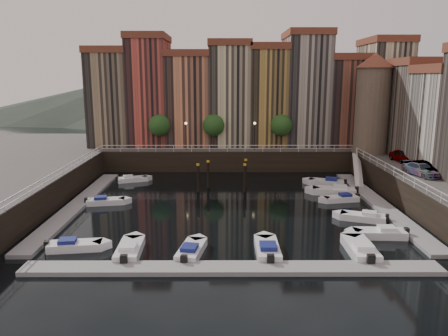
{
  "coord_description": "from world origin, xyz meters",
  "views": [
    {
      "loc": [
        -0.64,
        -46.05,
        13.58
      ],
      "look_at": [
        -0.5,
        4.0,
        3.12
      ],
      "focal_mm": 35.0,
      "sensor_mm": 36.0,
      "label": 1
    }
  ],
  "objects_px": {
    "boat_left_2": "(105,201)",
    "boat_left_4": "(132,179)",
    "boat_left_0": "(74,246)",
    "gangway": "(358,168)",
    "car_c": "(421,170)",
    "car_a": "(402,157)",
    "mooring_pilings": "(224,176)",
    "corner_tower": "(373,102)",
    "car_b": "(422,169)"
  },
  "relations": [
    {
      "from": "corner_tower",
      "to": "gangway",
      "type": "distance_m",
      "value": 9.86
    },
    {
      "from": "gangway",
      "to": "car_a",
      "type": "distance_m",
      "value": 5.55
    },
    {
      "from": "boat_left_2",
      "to": "car_a",
      "type": "height_order",
      "value": "car_a"
    },
    {
      "from": "gangway",
      "to": "mooring_pilings",
      "type": "height_order",
      "value": "gangway"
    },
    {
      "from": "car_b",
      "to": "car_c",
      "type": "height_order",
      "value": "car_b"
    },
    {
      "from": "mooring_pilings",
      "to": "car_c",
      "type": "relative_size",
      "value": 1.32
    },
    {
      "from": "corner_tower",
      "to": "boat_left_4",
      "type": "xyz_separation_m",
      "value": [
        -32.75,
        -4.28,
        -9.88
      ]
    },
    {
      "from": "boat_left_0",
      "to": "gangway",
      "type": "bearing_deg",
      "value": 30.58
    },
    {
      "from": "corner_tower",
      "to": "car_c",
      "type": "bearing_deg",
      "value": -86.67
    },
    {
      "from": "boat_left_0",
      "to": "boat_left_2",
      "type": "relative_size",
      "value": 1.04
    },
    {
      "from": "gangway",
      "to": "car_a",
      "type": "height_order",
      "value": "car_a"
    },
    {
      "from": "corner_tower",
      "to": "mooring_pilings",
      "type": "relative_size",
      "value": 2.22
    },
    {
      "from": "mooring_pilings",
      "to": "car_a",
      "type": "height_order",
      "value": "car_a"
    },
    {
      "from": "car_b",
      "to": "mooring_pilings",
      "type": "bearing_deg",
      "value": 146.67
    },
    {
      "from": "boat_left_4",
      "to": "car_a",
      "type": "relative_size",
      "value": 0.97
    },
    {
      "from": "corner_tower",
      "to": "car_c",
      "type": "xyz_separation_m",
      "value": [
        0.84,
        -14.47,
        -6.51
      ]
    },
    {
      "from": "boat_left_0",
      "to": "car_a",
      "type": "bearing_deg",
      "value": 24.17
    },
    {
      "from": "gangway",
      "to": "car_b",
      "type": "distance_m",
      "value": 10.44
    },
    {
      "from": "corner_tower",
      "to": "boat_left_0",
      "type": "xyz_separation_m",
      "value": [
        -32.59,
        -27.62,
        -9.85
      ]
    },
    {
      "from": "boat_left_4",
      "to": "car_c",
      "type": "bearing_deg",
      "value": -37.89
    },
    {
      "from": "corner_tower",
      "to": "boat_left_2",
      "type": "bearing_deg",
      "value": -156.15
    },
    {
      "from": "car_a",
      "to": "car_c",
      "type": "relative_size",
      "value": 0.91
    },
    {
      "from": "boat_left_0",
      "to": "corner_tower",
      "type": "bearing_deg",
      "value": 32.95
    },
    {
      "from": "mooring_pilings",
      "to": "car_b",
      "type": "height_order",
      "value": "car_b"
    },
    {
      "from": "mooring_pilings",
      "to": "boat_left_0",
      "type": "distance_m",
      "value": 22.81
    },
    {
      "from": "corner_tower",
      "to": "car_b",
      "type": "height_order",
      "value": "corner_tower"
    },
    {
      "from": "corner_tower",
      "to": "car_b",
      "type": "xyz_separation_m",
      "value": [
        1.13,
        -13.96,
        -6.46
      ]
    },
    {
      "from": "corner_tower",
      "to": "car_b",
      "type": "bearing_deg",
      "value": -85.38
    },
    {
      "from": "car_a",
      "to": "car_c",
      "type": "height_order",
      "value": "car_a"
    },
    {
      "from": "gangway",
      "to": "car_a",
      "type": "bearing_deg",
      "value": -21.61
    },
    {
      "from": "boat_left_2",
      "to": "boat_left_4",
      "type": "height_order",
      "value": "boat_left_2"
    },
    {
      "from": "gangway",
      "to": "boat_left_4",
      "type": "xyz_separation_m",
      "value": [
        -29.85,
        0.22,
        -1.6
      ]
    },
    {
      "from": "car_a",
      "to": "car_b",
      "type": "bearing_deg",
      "value": -101.65
    },
    {
      "from": "gangway",
      "to": "car_b",
      "type": "height_order",
      "value": "car_b"
    },
    {
      "from": "gangway",
      "to": "boat_left_4",
      "type": "height_order",
      "value": "gangway"
    },
    {
      "from": "mooring_pilings",
      "to": "boat_left_2",
      "type": "distance_m",
      "value": 14.6
    },
    {
      "from": "boat_left_2",
      "to": "car_b",
      "type": "relative_size",
      "value": 0.98
    },
    {
      "from": "boat_left_4",
      "to": "car_c",
      "type": "height_order",
      "value": "car_c"
    },
    {
      "from": "boat_left_4",
      "to": "car_a",
      "type": "xyz_separation_m",
      "value": [
        34.72,
        -2.15,
        3.41
      ]
    },
    {
      "from": "corner_tower",
      "to": "car_a",
      "type": "distance_m",
      "value": 9.33
    },
    {
      "from": "mooring_pilings",
      "to": "boat_left_2",
      "type": "height_order",
      "value": "mooring_pilings"
    },
    {
      "from": "gangway",
      "to": "boat_left_2",
      "type": "bearing_deg",
      "value": -161.38
    },
    {
      "from": "mooring_pilings",
      "to": "car_b",
      "type": "relative_size",
      "value": 1.4
    },
    {
      "from": "boat_left_0",
      "to": "car_c",
      "type": "bearing_deg",
      "value": 14.15
    },
    {
      "from": "gangway",
      "to": "boat_left_4",
      "type": "bearing_deg",
      "value": 179.58
    },
    {
      "from": "gangway",
      "to": "mooring_pilings",
      "type": "distance_m",
      "value": 17.98
    },
    {
      "from": "boat_left_2",
      "to": "car_a",
      "type": "relative_size",
      "value": 1.02
    },
    {
      "from": "gangway",
      "to": "car_b",
      "type": "xyz_separation_m",
      "value": [
        4.03,
        -9.46,
        1.82
      ]
    },
    {
      "from": "boat_left_2",
      "to": "boat_left_4",
      "type": "relative_size",
      "value": 1.05
    },
    {
      "from": "boat_left_0",
      "to": "boat_left_4",
      "type": "distance_m",
      "value": 23.33
    }
  ]
}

